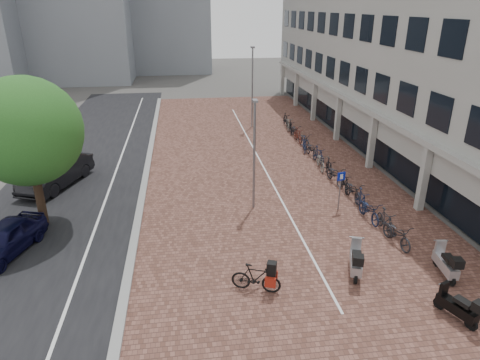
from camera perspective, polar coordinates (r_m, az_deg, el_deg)
name	(u,v)px	position (r m, az deg, el deg)	size (l,w,h in m)	color
ground	(261,269)	(16.92, 2.87, -11.86)	(140.00, 140.00, 0.00)	#474442
plaza_brick	(258,162)	(27.82, 2.38, 2.46)	(14.50, 42.00, 0.04)	brown
street_asphalt	(84,170)	(28.12, -20.28, 1.23)	(8.00, 50.00, 0.03)	black
curb	(148,166)	(27.49, -12.36, 1.82)	(0.35, 42.00, 0.14)	gray
lane_line	(117,168)	(27.74, -16.26, 1.50)	(0.12, 44.00, 0.00)	white
parking_line	(261,161)	(27.85, 2.78, 2.52)	(0.10, 30.00, 0.00)	white
office_building	(404,22)	(33.62, 21.17, 19.25)	(8.40, 40.00, 15.00)	#9F9F99
car_navy	(5,239)	(19.98, -29.13, -6.94)	(1.61, 4.01, 1.37)	black
car_dark	(56,172)	(25.98, -23.55, 0.98)	(1.77, 5.07, 1.67)	black
hero_bike	(256,277)	(15.47, 2.17, -12.98)	(1.87, 1.13, 1.28)	black
scooter_front	(356,259)	(16.89, 15.36, -10.28)	(0.57, 1.82, 1.25)	#A1A1A6
scooter_mid	(457,305)	(15.92, 27.25, -14.77)	(0.51, 1.63, 1.12)	black
scooter_back	(446,262)	(17.95, 26.00, -9.91)	(0.55, 1.76, 1.21)	#B0B0B5
parking_sign	(340,186)	(21.36, 13.37, -0.75)	(0.42, 0.13, 2.04)	slate
lamp_near	(254,157)	(20.53, 1.92, 3.13)	(0.12, 0.12, 5.47)	gray
lamp_far	(252,89)	(35.24, 1.66, 12.21)	(0.12, 0.12, 6.48)	slate
street_tree	(31,133)	(20.59, -26.35, 5.64)	(4.74, 4.74, 6.90)	#382619
bike_row	(321,159)	(27.36, 10.90, 2.84)	(1.32, 21.45, 1.05)	black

